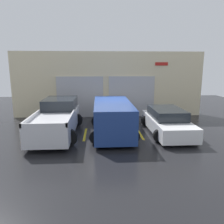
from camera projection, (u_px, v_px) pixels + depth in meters
ground_plane at (111, 128)px, 12.92m from camera, size 28.00×28.00×0.00m
shophouse_building at (108, 85)px, 15.66m from camera, size 13.49×0.68×4.58m
pickup_truck at (57, 119)px, 11.69m from camera, size 2.47×5.29×1.75m
sedan_white at (167, 122)px, 11.84m from camera, size 2.23×4.65×1.34m
sedan_side at (113, 117)px, 11.57m from camera, size 2.37×4.87×1.72m
parking_stripe_far_left at (29, 135)px, 11.49m from camera, size 0.12×2.20×0.01m
parking_stripe_left at (85, 134)px, 11.67m from camera, size 0.12×2.20×0.01m
parking_stripe_centre at (140, 133)px, 11.85m from camera, size 0.12×2.20×0.01m
parking_stripe_right at (193, 132)px, 12.03m from camera, size 0.12×2.20×0.01m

